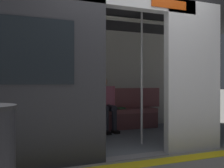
% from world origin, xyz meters
% --- Properties ---
extents(ground_plane, '(60.00, 60.00, 0.00)m').
position_xyz_m(ground_plane, '(0.00, 0.00, 0.00)').
color(ground_plane, gray).
extents(platform_edge_strip, '(8.00, 0.24, 0.01)m').
position_xyz_m(platform_edge_strip, '(0.00, 0.30, 0.00)').
color(platform_edge_strip, yellow).
rests_on(platform_edge_strip, ground_plane).
extents(train_car, '(6.40, 2.50, 2.32)m').
position_xyz_m(train_car, '(0.06, -1.08, 1.50)').
color(train_car, silver).
rests_on(train_car, ground_plane).
extents(bench_seat, '(2.95, 0.44, 0.43)m').
position_xyz_m(bench_seat, '(0.00, -1.99, 0.33)').
color(bench_seat, '#935156').
rests_on(bench_seat, ground_plane).
extents(person_seated, '(0.55, 0.69, 1.16)m').
position_xyz_m(person_seated, '(-0.23, -1.93, 0.66)').
color(person_seated, pink).
rests_on(person_seated, ground_plane).
extents(handbag, '(0.26, 0.15, 0.17)m').
position_xyz_m(handbag, '(0.22, -2.06, 0.52)').
color(handbag, '#262D4C').
rests_on(handbag, bench_seat).
extents(book, '(0.17, 0.23, 0.03)m').
position_xyz_m(book, '(-0.67, -2.07, 0.45)').
color(book, '#33723F').
rests_on(book, bench_seat).
extents(grab_pole_door, '(0.04, 0.04, 2.18)m').
position_xyz_m(grab_pole_door, '(0.40, -0.53, 1.09)').
color(grab_pole_door, silver).
rests_on(grab_pole_door, ground_plane).
extents(grab_pole_far, '(0.04, 0.04, 2.18)m').
position_xyz_m(grab_pole_far, '(-0.40, -0.60, 1.09)').
color(grab_pole_far, silver).
rests_on(grab_pole_far, ground_plane).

